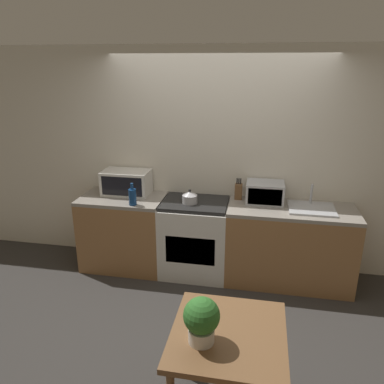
{
  "coord_description": "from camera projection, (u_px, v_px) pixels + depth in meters",
  "views": [
    {
      "loc": [
        0.5,
        -3.18,
        2.4
      ],
      "look_at": [
        -0.22,
        0.65,
        1.05
      ],
      "focal_mm": 35.0,
      "sensor_mm": 36.0,
      "label": 1
    }
  ],
  "objects": [
    {
      "name": "counter_left_run",
      "position": [
        124.0,
        231.0,
        4.57
      ],
      "size": [
        0.98,
        0.62,
        0.9
      ],
      "color": "olive",
      "rests_on": "ground_plane"
    },
    {
      "name": "stove_range",
      "position": [
        195.0,
        238.0,
        4.41
      ],
      "size": [
        0.77,
        0.62,
        0.9
      ],
      "color": "silver",
      "rests_on": "ground_plane"
    },
    {
      "name": "knife_block",
      "position": [
        238.0,
        191.0,
        4.32
      ],
      "size": [
        0.08,
        0.08,
        0.25
      ],
      "color": "brown",
      "rests_on": "counter_right_run"
    },
    {
      "name": "wall_back",
      "position": [
        217.0,
        161.0,
        4.42
      ],
      "size": [
        10.0,
        0.06,
        2.6
      ],
      "color": "silver",
      "rests_on": "ground_plane"
    },
    {
      "name": "kettle",
      "position": [
        190.0,
        197.0,
        4.21
      ],
      "size": [
        0.17,
        0.17,
        0.16
      ],
      "color": "#B7B7BC",
      "rests_on": "stove_range"
    },
    {
      "name": "toaster_oven",
      "position": [
        265.0,
        193.0,
        4.21
      ],
      "size": [
        0.42,
        0.31,
        0.23
      ],
      "color": "#ADAFB5",
      "rests_on": "counter_right_run"
    },
    {
      "name": "sink_basin",
      "position": [
        312.0,
        208.0,
        4.04
      ],
      "size": [
        0.49,
        0.41,
        0.24
      ],
      "color": "#ADAFB5",
      "rests_on": "counter_right_run"
    },
    {
      "name": "ground_plane",
      "position": [
        201.0,
        310.0,
        3.83
      ],
      "size": [
        16.0,
        16.0,
        0.0
      ],
      "primitive_type": "plane",
      "color": "#33302D"
    },
    {
      "name": "counter_right_run",
      "position": [
        289.0,
        245.0,
        4.23
      ],
      "size": [
        1.39,
        0.62,
        0.9
      ],
      "color": "olive",
      "rests_on": "ground_plane"
    },
    {
      "name": "microwave",
      "position": [
        126.0,
        182.0,
        4.48
      ],
      "size": [
        0.56,
        0.33,
        0.29
      ],
      "color": "silver",
      "rests_on": "counter_left_run"
    },
    {
      "name": "potted_plant",
      "position": [
        202.0,
        319.0,
        2.28
      ],
      "size": [
        0.23,
        0.23,
        0.31
      ],
      "color": "beige",
      "rests_on": "dining_table"
    },
    {
      "name": "dining_table",
      "position": [
        228.0,
        346.0,
        2.45
      ],
      "size": [
        0.74,
        0.77,
        0.76
      ],
      "color": "brown",
      "rests_on": "ground_plane"
    },
    {
      "name": "bottle",
      "position": [
        132.0,
        197.0,
        4.14
      ],
      "size": [
        0.09,
        0.09,
        0.25
      ],
      "color": "navy",
      "rests_on": "counter_left_run"
    }
  ]
}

